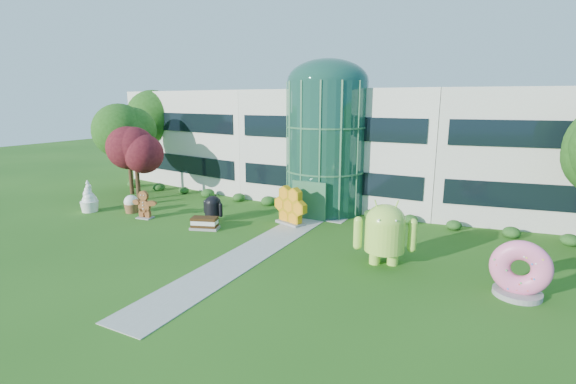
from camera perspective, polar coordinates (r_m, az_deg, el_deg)
The scene contains 14 objects.
ground at distance 22.95m, azimuth -6.76°, elevation -9.29°, with size 140.00×140.00×0.00m, color #215114.
building at distance 37.72m, azimuth 8.79°, elevation 6.53°, with size 46.00×15.00×9.30m, color beige, non-canonical shape.
atrium at distance 32.11m, azimuth 5.26°, elevation 6.05°, with size 6.00×6.00×9.80m, color #194738.
walkway at distance 24.50m, azimuth -4.10°, elevation -7.74°, with size 2.40×20.00×0.04m, color #9E9E93.
tree_red at distance 37.71m, azimuth -20.01°, elevation 3.39°, with size 4.00×4.00×6.00m, color #3F0C14, non-canonical shape.
trees_backdrop at distance 33.11m, azimuth 5.90°, elevation 5.01°, with size 52.00×8.00×8.40m, color #1E4711, non-canonical shape.
android_green at distance 22.28m, azimuth 13.13°, elevation -5.01°, with size 3.37×2.24×3.81m, color #A9DD47, non-canonical shape.
android_black at distance 30.09m, azimuth -10.24°, elevation -1.94°, with size 1.90×1.28×2.16m, color black, non-canonical shape.
donut at distance 21.11m, azimuth 29.18°, elevation -9.04°, with size 2.53×1.21×2.63m, color pink, non-canonical shape.
gingerbread at distance 32.06m, azimuth -19.06°, elevation -1.61°, with size 2.26×0.87×2.09m, color brown, non-canonical shape.
ice_cream_sandwich at distance 28.49m, azimuth -11.34°, elevation -4.20°, with size 1.88×0.94×0.84m, color black, non-canonical shape.
honeycomb at distance 28.87m, azimuth 0.33°, elevation -2.10°, with size 3.07×1.10×2.41m, color orange, non-canonical shape.
froyo at distance 35.58m, azimuth -25.60°, elevation -0.49°, with size 1.44×1.44×2.48m, color white, non-canonical shape.
cupcake at distance 34.10m, azimuth -20.64°, elevation -1.52°, with size 1.15×1.15×1.38m, color white, non-canonical shape.
Camera 1 is at (12.22, -17.47, 8.50)m, focal length 26.00 mm.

